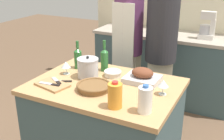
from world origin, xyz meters
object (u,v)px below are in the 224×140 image
(roasting_pan, at_px, (142,76))
(cutting_board, at_px, (52,85))
(knife_bread, at_px, (50,84))
(person_cook_guest, at_px, (161,49))
(condiment_bottle_tall, at_px, (125,24))
(stock_pot, at_px, (88,68))
(condiment_bottle_extra, at_px, (171,26))
(wicker_basket, at_px, (94,86))
(knife_chef, at_px, (59,81))
(condiment_bottle_short, at_px, (140,24))
(wine_glass_right, at_px, (163,84))
(wine_bottle_dark, at_px, (104,59))
(knife_paring, at_px, (57,81))
(stand_mixer, at_px, (207,28))
(mixing_bowl, at_px, (113,73))
(wine_bottle_green, at_px, (78,58))
(milk_jug, at_px, (145,100))
(person_cook_aproned, at_px, (128,42))
(wine_glass_left, at_px, (66,65))

(roasting_pan, distance_m, cutting_board, 0.75)
(cutting_board, relative_size, knife_bread, 1.59)
(knife_bread, xyz_separation_m, person_cook_guest, (0.55, 1.18, 0.04))
(roasting_pan, xyz_separation_m, condiment_bottle_tall, (-0.81, 1.42, 0.10))
(stock_pot, distance_m, condiment_bottle_tall, 1.58)
(stock_pot, relative_size, condiment_bottle_extra, 0.96)
(wicker_basket, height_order, knife_chef, wicker_basket)
(cutting_board, distance_m, condiment_bottle_short, 2.01)
(wine_glass_right, bearing_deg, person_cook_guest, 108.65)
(stock_pot, bearing_deg, cutting_board, -119.89)
(condiment_bottle_extra, bearing_deg, roasting_pan, -82.38)
(condiment_bottle_tall, bearing_deg, knife_chef, -83.75)
(stock_pot, bearing_deg, person_cook_guest, 66.72)
(wine_bottle_dark, relative_size, condiment_bottle_short, 2.04)
(wine_bottle_dark, bearing_deg, knife_paring, -116.57)
(stand_mixer, relative_size, person_cook_guest, 0.20)
(mixing_bowl, bearing_deg, knife_bread, -129.78)
(wine_bottle_green, xyz_separation_m, knife_paring, (0.04, -0.38, -0.08))
(milk_jug, height_order, knife_bread, milk_jug)
(wine_glass_right, bearing_deg, wine_bottle_dark, 159.51)
(milk_jug, height_order, condiment_bottle_short, same)
(roasting_pan, distance_m, wine_glass_right, 0.28)
(milk_jug, xyz_separation_m, condiment_bottle_tall, (-1.01, 1.89, 0.05))
(stand_mixer, bearing_deg, cutting_board, -115.71)
(knife_bread, relative_size, condiment_bottle_tall, 0.99)
(condiment_bottle_tall, relative_size, condiment_bottle_short, 1.34)
(wine_bottle_dark, distance_m, person_cook_guest, 0.75)
(wicker_basket, bearing_deg, condiment_bottle_tall, 107.00)
(stock_pot, height_order, wine_bottle_green, wine_bottle_green)
(mixing_bowl, bearing_deg, knife_chef, -137.80)
(knife_chef, bearing_deg, cutting_board, -89.21)
(wicker_basket, distance_m, condiment_bottle_tall, 1.83)
(mixing_bowl, bearing_deg, knife_paring, -134.72)
(milk_jug, height_order, person_cook_aproned, person_cook_aproned)
(wine_bottle_dark, distance_m, knife_paring, 0.49)
(wine_glass_right, relative_size, knife_paring, 0.82)
(knife_bread, distance_m, condiment_bottle_tall, 1.86)
(milk_jug, relative_size, condiment_bottle_extra, 0.98)
(mixing_bowl, relative_size, condiment_bottle_tall, 0.83)
(mixing_bowl, height_order, condiment_bottle_tall, condiment_bottle_tall)
(wine_glass_left, xyz_separation_m, wine_glass_right, (0.90, -0.01, 0.00))
(wine_bottle_green, height_order, wine_glass_right, wine_bottle_green)
(wine_bottle_dark, bearing_deg, stock_pot, -104.45)
(wicker_basket, distance_m, condiment_bottle_short, 1.96)
(wine_bottle_dark, bearing_deg, condiment_bottle_short, 99.35)
(wine_glass_left, xyz_separation_m, stand_mixer, (0.94, 1.59, 0.11))
(condiment_bottle_tall, xyz_separation_m, condiment_bottle_extra, (0.61, 0.12, 0.01))
(wine_bottle_green, relative_size, condiment_bottle_extra, 1.30)
(roasting_pan, distance_m, condiment_bottle_extra, 1.56)
(cutting_board, bearing_deg, stock_pot, 60.11)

